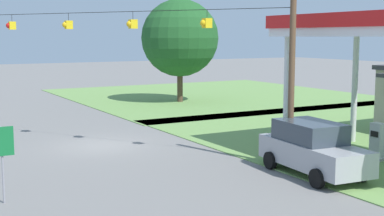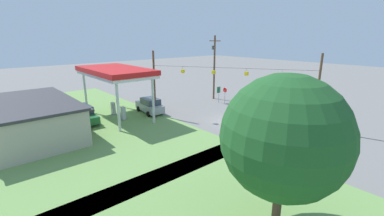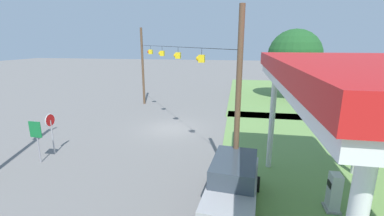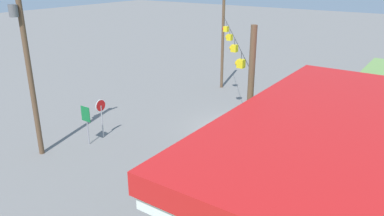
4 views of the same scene
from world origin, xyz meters
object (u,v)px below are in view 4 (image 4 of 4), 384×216
at_px(route_sign, 86,118).
at_px(utility_pole_main, 27,60).
at_px(gas_station_canopy, 339,136).
at_px(car_at_pumps_front, 228,207).
at_px(stop_sign_roadside, 101,110).

distance_m(route_sign, utility_pole_main, 4.59).
relative_size(gas_station_canopy, utility_pole_main, 1.12).
bearing_deg(gas_station_canopy, utility_pole_main, -92.49).
bearing_deg(car_at_pumps_front, route_sign, -95.64).
bearing_deg(route_sign, stop_sign_roadside, -178.37).
bearing_deg(route_sign, utility_pole_main, -29.01).
height_order(car_at_pumps_front, utility_pole_main, utility_pole_main).
distance_m(gas_station_canopy, car_at_pumps_front, 6.03).
height_order(gas_station_canopy, utility_pole_main, utility_pole_main).
distance_m(car_at_pumps_front, utility_pole_main, 12.74).
bearing_deg(utility_pole_main, gas_station_canopy, 87.51).
bearing_deg(stop_sign_roadside, route_sign, -178.37).
height_order(gas_station_canopy, stop_sign_roadside, gas_station_canopy).
distance_m(car_at_pumps_front, stop_sign_roadside, 11.19).
xyz_separation_m(car_at_pumps_front, stop_sign_roadside, (-3.24, -10.68, 0.81)).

